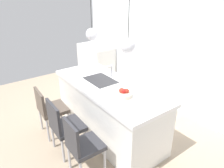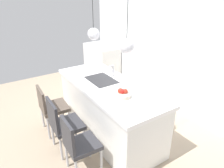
{
  "view_description": "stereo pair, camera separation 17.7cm",
  "coord_description": "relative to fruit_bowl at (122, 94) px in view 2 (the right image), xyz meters",
  "views": [
    {
      "loc": [
        2.53,
        -1.8,
        2.39
      ],
      "look_at": [
        0.1,
        0.0,
        0.99
      ],
      "focal_mm": 33.88,
      "sensor_mm": 36.0,
      "label": 1
    },
    {
      "loc": [
        2.63,
        -1.66,
        2.39
      ],
      "look_at": [
        0.1,
        0.0,
        0.99
      ],
      "focal_mm": 33.88,
      "sensor_mm": 36.0,
      "label": 2
    }
  ],
  "objects": [
    {
      "name": "floor",
      "position": [
        -0.45,
        0.06,
        -0.98
      ],
      "size": [
        6.6,
        6.6,
        0.0
      ],
      "primitive_type": "plane",
      "color": "tan",
      "rests_on": "ground"
    },
    {
      "name": "back_wall",
      "position": [
        -0.45,
        1.71,
        0.32
      ],
      "size": [
        6.0,
        0.1,
        2.6
      ],
      "primitive_type": "cube",
      "color": "white",
      "rests_on": "ground"
    },
    {
      "name": "kitchen_island",
      "position": [
        -0.45,
        0.06,
        -0.51
      ],
      "size": [
        2.18,
        0.88,
        0.94
      ],
      "color": "white",
      "rests_on": "ground"
    },
    {
      "name": "sink_basin",
      "position": [
        -0.68,
        0.06,
        -0.05
      ],
      "size": [
        0.56,
        0.4,
        0.02
      ],
      "primitive_type": "cube",
      "color": "#2D2D30",
      "rests_on": "kitchen_island"
    },
    {
      "name": "faucet",
      "position": [
        -0.68,
        0.27,
        0.1
      ],
      "size": [
        0.02,
        0.17,
        0.22
      ],
      "color": "silver",
      "rests_on": "kitchen_island"
    },
    {
      "name": "fruit_bowl",
      "position": [
        0.0,
        0.0,
        0.0
      ],
      "size": [
        0.26,
        0.26,
        0.13
      ],
      "color": "beige",
      "rests_on": "kitchen_island"
    },
    {
      "name": "side_counter",
      "position": [
        -2.85,
        1.34,
        -0.54
      ],
      "size": [
        1.1,
        0.6,
        0.88
      ],
      "primitive_type": "cube",
      "color": "white",
      "rests_on": "ground"
    },
    {
      "name": "chair_near",
      "position": [
        -1.04,
        -0.76,
        -0.48
      ],
      "size": [
        0.48,
        0.46,
        0.87
      ],
      "color": "brown",
      "rests_on": "ground"
    },
    {
      "name": "chair_middle",
      "position": [
        -0.46,
        -0.77,
        -0.48
      ],
      "size": [
        0.47,
        0.46,
        0.91
      ],
      "color": "#333338",
      "rests_on": "ground"
    },
    {
      "name": "chair_far",
      "position": [
        0.07,
        -0.76,
        -0.49
      ],
      "size": [
        0.42,
        0.44,
        0.88
      ],
      "color": "#333338",
      "rests_on": "ground"
    },
    {
      "name": "pendant_light_left",
      "position": [
        -0.91,
        0.06,
        0.7
      ],
      "size": [
        0.2,
        0.2,
        0.8
      ],
      "color": "silver"
    },
    {
      "name": "pendant_light_right",
      "position": [
        -0.0,
        0.06,
        0.7
      ],
      "size": [
        0.2,
        0.2,
        0.8
      ],
      "color": "silver"
    }
  ]
}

